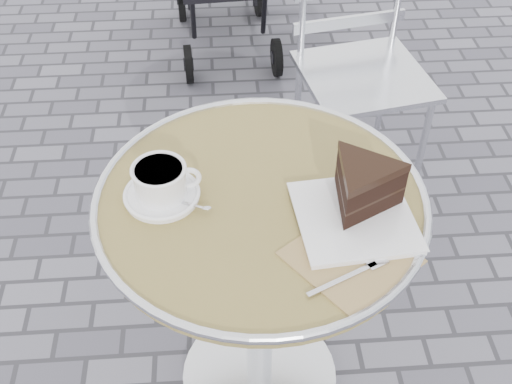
{
  "coord_description": "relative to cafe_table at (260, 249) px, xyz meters",
  "views": [
    {
      "loc": [
        -0.08,
        -0.97,
        1.68
      ],
      "look_at": [
        -0.01,
        -0.03,
        0.78
      ],
      "focal_mm": 45.0,
      "sensor_mm": 36.0,
      "label": 1
    }
  ],
  "objects": [
    {
      "name": "ground",
      "position": [
        0.0,
        0.0,
        -0.57
      ],
      "size": [
        80.0,
        80.0,
        0.0
      ],
      "primitive_type": "plane",
      "color": "slate",
      "rests_on": "ground"
    },
    {
      "name": "cafe_table",
      "position": [
        0.0,
        0.0,
        0.0
      ],
      "size": [
        0.72,
        0.72,
        0.74
      ],
      "color": "silver",
      "rests_on": "ground"
    },
    {
      "name": "cake_plate_set",
      "position": [
        0.2,
        -0.06,
        0.22
      ],
      "size": [
        0.29,
        0.37,
        0.12
      ],
      "rotation": [
        0.0,
        0.0,
        0.09
      ],
      "color": "#9E7D56",
      "rests_on": "cafe_table"
    },
    {
      "name": "bistro_chair",
      "position": [
        0.4,
        0.93,
        -0.01
      ],
      "size": [
        0.47,
        0.47,
        0.9
      ],
      "rotation": [
        0.0,
        0.0,
        0.19
      ],
      "color": "silver",
      "rests_on": "ground"
    },
    {
      "name": "cappuccino_set",
      "position": [
        -0.21,
        0.02,
        0.2
      ],
      "size": [
        0.18,
        0.16,
        0.08
      ],
      "rotation": [
        0.0,
        0.0,
        0.1
      ],
      "color": "white",
      "rests_on": "cafe_table"
    }
  ]
}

